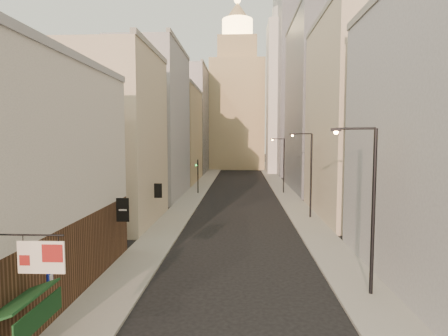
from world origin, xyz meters
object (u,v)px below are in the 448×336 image
white_tower (285,92)px  streetlamp_mid (309,170)px  streetlamp_near (369,201)px  streetlamp_far (282,162)px  clock_tower (237,102)px  traffic_light_left (198,170)px

white_tower → streetlamp_mid: bearing=-93.6°
streetlamp_near → streetlamp_mid: size_ratio=1.01×
streetlamp_far → white_tower: bearing=69.3°
white_tower → streetlamp_near: 69.28m
clock_tower → streetlamp_near: size_ratio=5.20×
streetlamp_far → traffic_light_left: 12.27m
clock_tower → traffic_light_left: clock_tower is taller
clock_tower → streetlamp_mid: bearing=-82.9°
clock_tower → streetlamp_far: size_ratio=5.60×
white_tower → traffic_light_left: 40.08m
streetlamp_near → traffic_light_left: size_ratio=1.73×
streetlamp_near → streetlamp_far: streetlamp_near is taller
streetlamp_near → streetlamp_far: bearing=111.0°
streetlamp_far → traffic_light_left: bearing=170.3°
white_tower → streetlamp_mid: (-3.13, -49.33, -13.71)m
clock_tower → white_tower: clock_tower is taller
streetlamp_near → traffic_light_left: bearing=130.5°
white_tower → streetlamp_mid: white_tower is taller
streetlamp_far → streetlamp_mid: bearing=-101.1°
streetlamp_near → traffic_light_left: streetlamp_near is taller
white_tower → traffic_light_left: white_tower is taller
streetlamp_near → streetlamp_far: 35.24m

